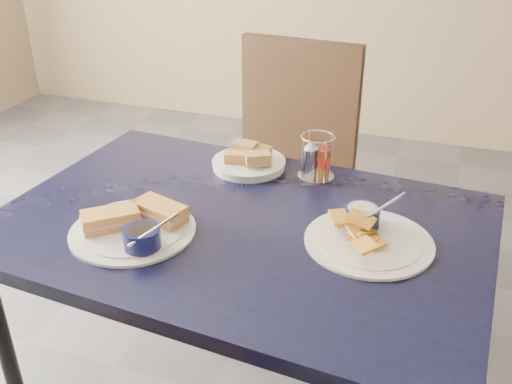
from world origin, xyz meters
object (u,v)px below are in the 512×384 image
(chair_far, at_px, (286,156))
(sandwich_plate, at_px, (136,225))
(condiment_caddy, at_px, (315,160))
(plantain_plate, at_px, (366,233))
(dining_table, at_px, (241,241))
(bread_basket, at_px, (249,161))

(chair_far, bearing_deg, sandwich_plate, -97.86)
(chair_far, height_order, condiment_caddy, chair_far)
(plantain_plate, bearing_deg, dining_table, -176.82)
(dining_table, height_order, condiment_caddy, condiment_caddy)
(dining_table, relative_size, sandwich_plate, 4.10)
(plantain_plate, height_order, condiment_caddy, condiment_caddy)
(dining_table, distance_m, chair_far, 0.79)
(dining_table, distance_m, bread_basket, 0.34)
(dining_table, height_order, sandwich_plate, sandwich_plate)
(sandwich_plate, bearing_deg, dining_table, 31.84)
(bread_basket, bearing_deg, sandwich_plate, -107.24)
(dining_table, distance_m, condiment_caddy, 0.36)
(sandwich_plate, distance_m, plantain_plate, 0.58)
(plantain_plate, relative_size, bread_basket, 1.41)
(plantain_plate, bearing_deg, chair_far, 119.26)
(chair_far, distance_m, condiment_caddy, 0.56)
(dining_table, xyz_separation_m, condiment_caddy, (0.12, 0.32, 0.12))
(dining_table, relative_size, bread_basket, 5.90)
(chair_far, height_order, plantain_plate, chair_far)
(chair_far, relative_size, condiment_caddy, 7.51)
(sandwich_plate, relative_size, condiment_caddy, 2.38)
(chair_far, bearing_deg, condiment_caddy, -64.32)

